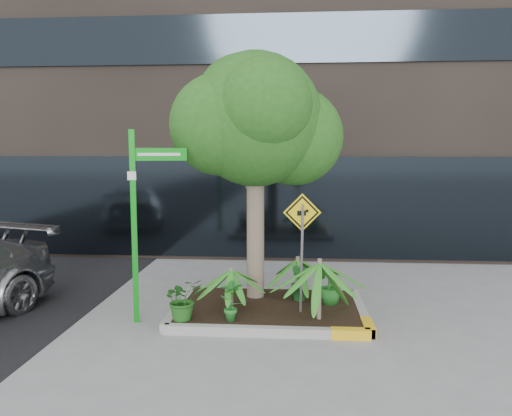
{
  "coord_description": "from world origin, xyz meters",
  "views": [
    {
      "loc": [
        0.61,
        -8.22,
        2.88
      ],
      "look_at": [
        -0.03,
        0.2,
        1.88
      ],
      "focal_mm": 35.0,
      "sensor_mm": 36.0,
      "label": 1
    }
  ],
  "objects": [
    {
      "name": "ground",
      "position": [
        0.0,
        0.0,
        0.0
      ],
      "size": [
        80.0,
        80.0,
        0.0
      ],
      "primitive_type": "plane",
      "color": "gray",
      "rests_on": "ground"
    },
    {
      "name": "building",
      "position": [
        0.5,
        8.5,
        7.5
      ],
      "size": [
        18.0,
        8.0,
        15.0
      ],
      "primitive_type": "cube",
      "color": "#2D2621",
      "rests_on": "ground"
    },
    {
      "name": "planter",
      "position": [
        0.23,
        0.27,
        0.1
      ],
      "size": [
        3.35,
        2.36,
        0.15
      ],
      "color": "#9E9E99",
      "rests_on": "ground"
    },
    {
      "name": "tree",
      "position": [
        -0.09,
        0.85,
        3.41
      ],
      "size": [
        3.11,
        2.76,
        4.67
      ],
      "color": "gray",
      "rests_on": "ground"
    },
    {
      "name": "palm_front",
      "position": [
        1.04,
        -0.35,
        1.08
      ],
      "size": [
        1.11,
        1.11,
        1.24
      ],
      "color": "gray",
      "rests_on": "ground"
    },
    {
      "name": "palm_left",
      "position": [
        -0.43,
        -0.04,
        0.86
      ],
      "size": [
        0.85,
        0.85,
        0.95
      ],
      "color": "gray",
      "rests_on": "ground"
    },
    {
      "name": "palm_back",
      "position": [
        0.7,
        0.84,
        0.86
      ],
      "size": [
        0.86,
        0.86,
        0.95
      ],
      "color": "gray",
      "rests_on": "ground"
    },
    {
      "name": "shrub_a",
      "position": [
        -1.15,
        -0.55,
        0.49
      ],
      "size": [
        0.86,
        0.86,
        0.68
      ],
      "primitive_type": "imported",
      "rotation": [
        0.0,
        0.0,
        0.63
      ],
      "color": "#1E5819",
      "rests_on": "planter"
    },
    {
      "name": "shrub_b",
      "position": [
        1.28,
        0.47,
        0.49
      ],
      "size": [
        0.54,
        0.54,
        0.69
      ],
      "primitive_type": "imported",
      "rotation": [
        0.0,
        0.0,
        2.48
      ],
      "color": "#216E22",
      "rests_on": "planter"
    },
    {
      "name": "shrub_c",
      "position": [
        -0.37,
        -0.55,
        0.5
      ],
      "size": [
        0.44,
        0.44,
        0.69
      ],
      "primitive_type": "imported",
      "rotation": [
        0.0,
        0.0,
        3.38
      ],
      "color": "#237427",
      "rests_on": "planter"
    },
    {
      "name": "shrub_d",
      "position": [
        0.75,
        0.61,
        0.49
      ],
      "size": [
        0.52,
        0.52,
        0.69
      ],
      "primitive_type": "imported",
      "rotation": [
        0.0,
        0.0,
        5.29
      ],
      "color": "#1B5F1F",
      "rests_on": "planter"
    },
    {
      "name": "street_sign_post",
      "position": [
        -1.96,
        -0.22,
        1.98
      ],
      "size": [
        1.11,
        0.92,
        3.2
      ],
      "rotation": [
        0.0,
        0.0,
        0.29
      ],
      "color": "#0C8515",
      "rests_on": "ground"
    },
    {
      "name": "cattle_sign",
      "position": [
        0.75,
        -0.14,
        1.51
      ],
      "size": [
        0.62,
        0.24,
        2.02
      ],
      "rotation": [
        0.0,
        0.0,
        0.09
      ],
      "color": "slate",
      "rests_on": "ground"
    }
  ]
}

